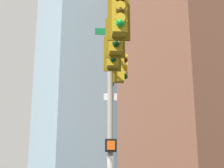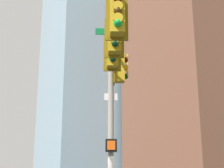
% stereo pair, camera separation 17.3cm
% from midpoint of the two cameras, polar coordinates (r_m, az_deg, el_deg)
% --- Properties ---
extents(signal_pole_assembly, '(2.27, 4.57, 7.08)m').
position_cam_midpoint_polar(signal_pole_assembly, '(9.86, 0.90, 2.68)').
color(signal_pole_assembly, '#9E998C').
rests_on(signal_pole_assembly, ground_plane).
extents(building_brick_nearside, '(27.18, 20.76, 39.77)m').
position_cam_midpoint_polar(building_brick_nearside, '(57.79, 18.61, 4.14)').
color(building_brick_nearside, brown).
rests_on(building_brick_nearside, ground_plane).
extents(building_brick_midblock, '(17.27, 15.64, 49.75)m').
position_cam_midpoint_polar(building_brick_midblock, '(67.12, 14.56, 5.75)').
color(building_brick_midblock, '#845B47').
rests_on(building_brick_midblock, ground_plane).
extents(building_glass_tower, '(22.55, 23.10, 67.14)m').
position_cam_midpoint_polar(building_glass_tower, '(74.79, -1.81, 10.32)').
color(building_glass_tower, '#8CB2C6').
rests_on(building_glass_tower, ground_plane).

